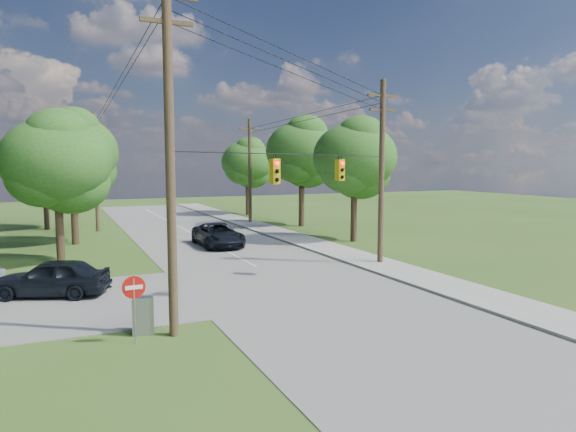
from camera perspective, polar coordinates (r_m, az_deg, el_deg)
name	(u,v)px	position (r m, az deg, el deg)	size (l,w,h in m)	color
ground	(301,322)	(19.30, 1.50, -11.65)	(140.00, 140.00, 0.00)	#34551C
main_road	(294,286)	(24.47, 0.65, -7.82)	(10.00, 100.00, 0.03)	gray
sidewalk_east	(409,273)	(27.88, 13.32, -6.18)	(2.60, 100.00, 0.12)	#ABA9A0
pole_sw	(170,150)	(17.32, -13.00, 7.11)	(2.00, 0.32, 12.00)	brown
pole_ne	(382,169)	(29.82, 10.36, 5.13)	(2.00, 0.32, 10.50)	brown
pole_north_e	(250,170)	(49.55, -4.26, 5.08)	(2.00, 0.32, 10.00)	brown
pole_north_w	(96,171)	(46.68, -20.57, 4.68)	(2.00, 0.32, 10.00)	brown
power_lines	(238,104)	(29.87, -5.63, 12.28)	(13.93, 29.62, 4.93)	black
traffic_signals	(310,170)	(23.50, 2.48, 5.11)	(4.91, 3.27, 1.05)	gold
tree_w_near	(57,161)	(31.58, -24.32, 5.57)	(6.00, 6.00, 8.40)	#453322
tree_w_mid	(72,152)	(39.60, -22.90, 6.54)	(6.40, 6.40, 9.22)	#453322
tree_w_far	(44,158)	(49.59, -25.48, 5.82)	(6.00, 6.00, 8.73)	#453322
tree_e_near	(355,157)	(38.22, 7.40, 6.50)	(6.20, 6.20, 8.81)	#453322
tree_e_mid	(302,151)	(47.26, 1.54, 7.21)	(6.60, 6.60, 9.64)	#453322
tree_e_far	(247,162)	(57.95, -4.55, 5.98)	(5.80, 5.80, 8.32)	#453322
car_cross_dark	(52,278)	(24.73, -24.79, -6.23)	(1.95, 4.83, 1.65)	black
car_main_north	(218,235)	(36.24, -7.78, -2.08)	(2.64, 5.72, 1.59)	black
control_cabinet	(143,315)	(18.49, -15.80, -10.58)	(0.71, 0.52, 1.29)	gray
do_not_enter_sign	(134,294)	(17.30, -16.74, -8.31)	(0.75, 0.08, 2.24)	gray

